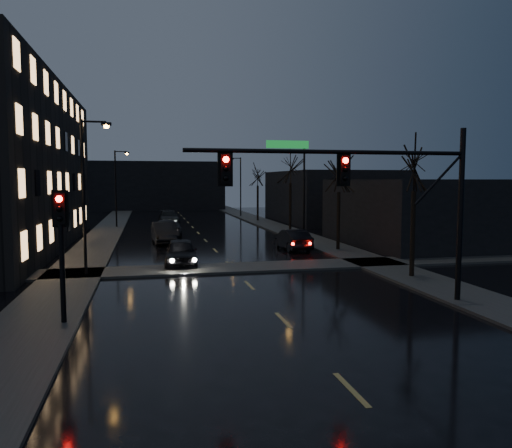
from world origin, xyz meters
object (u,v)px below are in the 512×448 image
oncoming_car_a (181,252)px  lead_car (292,239)px  oncoming_car_b (165,233)px  oncoming_car_d (169,217)px  oncoming_car_c (167,228)px

oncoming_car_a → lead_car: size_ratio=1.03×
oncoming_car_a → oncoming_car_b: oncoming_car_b is taller
oncoming_car_b → oncoming_car_d: (1.07, 17.09, -0.06)m
oncoming_car_b → lead_car: oncoming_car_b is taller
oncoming_car_a → oncoming_car_b: bearing=96.3°
oncoming_car_b → lead_car: (8.77, -5.65, -0.09)m
oncoming_car_a → oncoming_car_d: oncoming_car_a is taller
oncoming_car_d → lead_car: oncoming_car_d is taller
oncoming_car_c → oncoming_car_d: oncoming_car_d is taller
oncoming_car_a → lead_car: oncoming_car_a is taller
oncoming_car_b → oncoming_car_d: 17.13m
oncoming_car_b → lead_car: 10.43m
oncoming_car_c → oncoming_car_d: (0.73, 12.61, 0.03)m
oncoming_car_b → oncoming_car_c: 4.50m
oncoming_car_a → oncoming_car_b: size_ratio=0.92×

